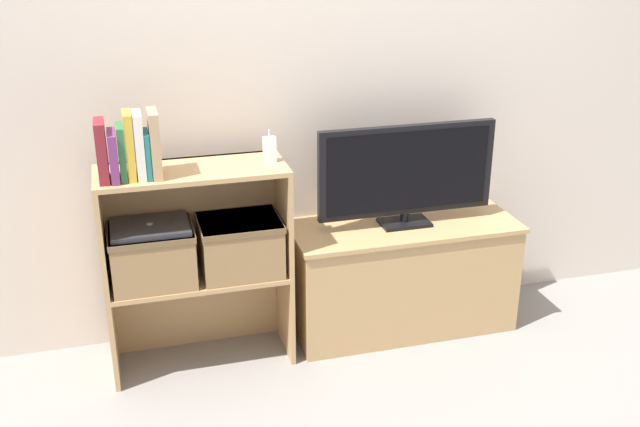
{
  "coord_description": "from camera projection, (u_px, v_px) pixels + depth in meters",
  "views": [
    {
      "loc": [
        -0.79,
        -2.67,
        1.82
      ],
      "look_at": [
        0.0,
        0.16,
        0.63
      ],
      "focal_mm": 42.0,
      "sensor_mm": 36.0,
      "label": 1
    }
  ],
  "objects": [
    {
      "name": "storage_basket_right",
      "position": [
        240.0,
        243.0,
        3.1
      ],
      "size": [
        0.34,
        0.28,
        0.23
      ],
      "color": "#937047",
      "rests_on": "bookshelf_lower_tier"
    },
    {
      "name": "tv_stand",
      "position": [
        402.0,
        275.0,
        3.44
      ],
      "size": [
        1.03,
        0.41,
        0.52
      ],
      "color": "tan",
      "rests_on": "ground_plane"
    },
    {
      "name": "book_ivory",
      "position": [
        139.0,
        145.0,
        2.8
      ],
      "size": [
        0.03,
        0.13,
        0.25
      ],
      "color": "silver",
      "rests_on": "bookshelf_upper_tier"
    },
    {
      "name": "ground_plane",
      "position": [
        330.0,
        359.0,
        3.27
      ],
      "size": [
        16.0,
        16.0,
        0.0
      ],
      "primitive_type": "plane",
      "color": "gray"
    },
    {
      "name": "wall_back",
      "position": [
        303.0,
        67.0,
        3.2
      ],
      "size": [
        10.0,
        0.05,
        2.4
      ],
      "color": "beige",
      "rests_on": "ground_plane"
    },
    {
      "name": "tv",
      "position": [
        407.0,
        172.0,
        3.25
      ],
      "size": [
        0.8,
        0.14,
        0.46
      ],
      "color": "black",
      "rests_on": "tv_stand"
    },
    {
      "name": "book_teal",
      "position": [
        148.0,
        154.0,
        2.82
      ],
      "size": [
        0.02,
        0.13,
        0.18
      ],
      "color": "#1E7075",
      "rests_on": "bookshelf_upper_tier"
    },
    {
      "name": "book_tan",
      "position": [
        155.0,
        144.0,
        2.81
      ],
      "size": [
        0.04,
        0.15,
        0.26
      ],
      "color": "tan",
      "rests_on": "bookshelf_upper_tier"
    },
    {
      "name": "book_mustard",
      "position": [
        129.0,
        146.0,
        2.79
      ],
      "size": [
        0.03,
        0.12,
        0.26
      ],
      "color": "gold",
      "rests_on": "bookshelf_upper_tier"
    },
    {
      "name": "bookshelf_upper_tier",
      "position": [
        192.0,
        204.0,
        3.06
      ],
      "size": [
        0.76,
        0.31,
        0.47
      ],
      "color": "tan",
      "rests_on": "bookshelf_lower_tier"
    },
    {
      "name": "bookshelf_lower_tier",
      "position": [
        199.0,
        300.0,
        3.23
      ],
      "size": [
        0.76,
        0.31,
        0.41
      ],
      "color": "tan",
      "rests_on": "ground_plane"
    },
    {
      "name": "book_maroon",
      "position": [
        102.0,
        151.0,
        2.77
      ],
      "size": [
        0.04,
        0.14,
        0.23
      ],
      "color": "maroon",
      "rests_on": "bookshelf_upper_tier"
    },
    {
      "name": "laptop",
      "position": [
        150.0,
        227.0,
        2.97
      ],
      "size": [
        0.31,
        0.24,
        0.02
      ],
      "color": "#2D2D33",
      "rests_on": "storage_basket_left"
    },
    {
      "name": "storage_basket_left",
      "position": [
        152.0,
        253.0,
        3.02
      ],
      "size": [
        0.34,
        0.28,
        0.23
      ],
      "color": "#937047",
      "rests_on": "bookshelf_lower_tier"
    },
    {
      "name": "baby_monitor",
      "position": [
        270.0,
        149.0,
        3.01
      ],
      "size": [
        0.05,
        0.03,
        0.13
      ],
      "color": "white",
      "rests_on": "bookshelf_upper_tier"
    },
    {
      "name": "book_forest",
      "position": [
        122.0,
        152.0,
        2.79
      ],
      "size": [
        0.03,
        0.13,
        0.21
      ],
      "color": "#286638",
      "rests_on": "bookshelf_upper_tier"
    },
    {
      "name": "book_plum",
      "position": [
        113.0,
        156.0,
        2.79
      ],
      "size": [
        0.03,
        0.15,
        0.19
      ],
      "color": "#6B2D66",
      "rests_on": "bookshelf_upper_tier"
    }
  ]
}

